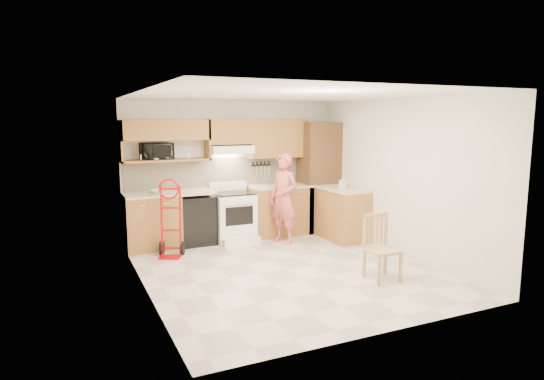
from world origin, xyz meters
TOP-DOWN VIEW (x-y plane):
  - floor at (0.00, 0.00)m, footprint 4.00×4.50m
  - ceiling at (0.00, 0.00)m, footprint 4.00×4.50m
  - wall_back at (0.00, 2.26)m, footprint 4.00×0.02m
  - wall_front at (0.00, -2.26)m, footprint 4.00×0.02m
  - wall_left at (-2.01, 0.00)m, footprint 0.02×4.50m
  - wall_right at (2.01, 0.00)m, footprint 0.02×4.50m
  - backsplash at (0.00, 2.23)m, footprint 3.92×0.03m
  - lower_cab_left at (-1.55, 1.95)m, footprint 0.90×0.60m
  - dishwasher at (-0.80, 1.95)m, footprint 0.60×0.60m
  - lower_cab_right at (0.83, 1.95)m, footprint 1.14×0.60m
  - countertop_left at (-1.25, 1.95)m, footprint 1.50×0.63m
  - countertop_right at (0.83, 1.95)m, footprint 1.14×0.63m
  - cab_return_right at (1.70, 1.15)m, footprint 0.60×1.00m
  - countertop_return at (1.70, 1.15)m, footprint 0.63×1.00m
  - pantry_tall at (1.65, 1.95)m, footprint 0.70×0.60m
  - upper_cab_left at (-1.25, 2.08)m, footprint 1.50×0.33m
  - upper_shelf_mw at (-1.25, 2.08)m, footprint 1.50×0.33m
  - upper_cab_center at (-0.12, 2.08)m, footprint 0.76×0.33m
  - upper_cab_right at (0.83, 2.08)m, footprint 1.14×0.33m
  - range_hood at (-0.12, 2.02)m, footprint 0.76×0.46m
  - knife_strip at (0.55, 2.21)m, footprint 0.40×0.05m
  - microwave at (-1.41, 2.08)m, footprint 0.54×0.40m
  - range at (-0.13, 1.80)m, footprint 0.70×0.92m
  - person at (0.61, 1.35)m, footprint 0.56×0.68m
  - hand_truck at (-1.38, 1.34)m, footprint 0.57×0.55m
  - dining_chair at (0.99, -0.94)m, footprint 0.42×0.45m
  - soap_bottle at (1.70, 1.16)m, footprint 0.11×0.11m
  - bowl at (-1.45, 1.95)m, footprint 0.26×0.26m

SIDE VIEW (x-z plane):
  - floor at x=0.00m, z-range -0.02..0.00m
  - dishwasher at x=-0.80m, z-range 0.00..0.85m
  - dining_chair at x=0.99m, z-range 0.00..0.89m
  - lower_cab_left at x=-1.55m, z-range 0.00..0.90m
  - lower_cab_right at x=0.83m, z-range 0.00..0.90m
  - cab_return_right at x=1.70m, z-range 0.00..0.90m
  - range at x=-0.13m, z-range 0.00..1.03m
  - hand_truck at x=-1.38m, z-range 0.00..1.12m
  - person at x=0.61m, z-range 0.00..1.58m
  - countertop_left at x=-1.25m, z-range 0.90..0.94m
  - countertop_right at x=0.83m, z-range 0.90..0.94m
  - countertop_return at x=1.70m, z-range 0.90..0.94m
  - bowl at x=-1.45m, z-range 0.94..0.99m
  - soap_bottle at x=1.70m, z-range 0.94..1.15m
  - pantry_tall at x=1.65m, z-range 0.00..2.10m
  - backsplash at x=0.00m, z-range 0.92..1.48m
  - knife_strip at x=0.55m, z-range 1.09..1.39m
  - wall_back at x=0.00m, z-range 0.00..2.50m
  - wall_front at x=0.00m, z-range 0.00..2.50m
  - wall_left at x=-2.01m, z-range 0.00..2.50m
  - wall_right at x=2.01m, z-range 0.00..2.50m
  - upper_shelf_mw at x=-1.25m, z-range 1.45..1.49m
  - microwave at x=-1.41m, z-range 1.49..1.77m
  - range_hood at x=-0.12m, z-range 1.56..1.70m
  - upper_cab_right at x=0.83m, z-range 1.45..2.15m
  - upper_cab_center at x=-0.12m, z-range 1.72..2.16m
  - upper_cab_left at x=-1.25m, z-range 1.81..2.15m
  - ceiling at x=0.00m, z-range 2.50..2.52m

